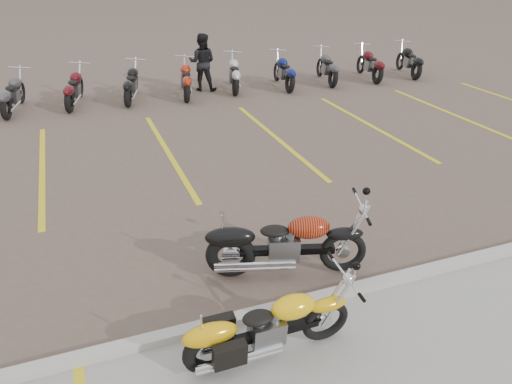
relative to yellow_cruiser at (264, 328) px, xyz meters
The scene contains 7 objects.
ground 2.68m from the yellow_cruiser, 84.00° to the left, with size 100.00×100.00×0.00m, color brown.
curb 0.78m from the yellow_cruiser, 66.40° to the left, with size 60.00×0.18×0.12m, color #ADAAA3.
parking_stripes 6.65m from the yellow_cruiser, 87.61° to the left, with size 38.00×5.50×0.01m, color gold, non-canonical shape.
yellow_cruiser is the anchor object (origin of this frame).
flame_cruiser 1.63m from the yellow_cruiser, 59.13° to the left, with size 2.22×0.83×0.94m.
person_b 11.99m from the yellow_cruiser, 77.84° to the left, with size 0.88×0.68×1.80m, color black.
bg_bike_row 11.38m from the yellow_cruiser, 89.26° to the left, with size 20.83×2.09×1.10m.
Camera 1 is at (-1.91, -6.66, 4.26)m, focal length 35.00 mm.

